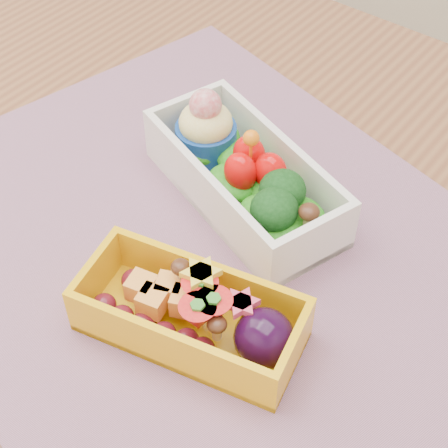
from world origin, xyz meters
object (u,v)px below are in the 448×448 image
Objects in this scene: table at (246,365)px; placemat at (213,257)px; bento_white at (244,175)px; bento_yellow at (195,315)px.

placemat is (-0.04, 0.01, 0.10)m from table.
bento_white is 1.20× the size of bento_yellow.
bento_yellow is (-0.01, -0.05, 0.12)m from table.
table is 5.94× the size of bento_white.
bento_white is at bearing 100.09° from bento_yellow.
bento_yellow is at bearing -98.52° from table.
bento_white is 0.14m from bento_yellow.
table is 0.14m from bento_yellow.
bento_yellow is at bearing -48.43° from bento_white.
placemat is at bearing 165.68° from table.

